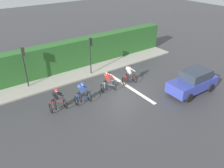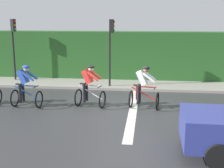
% 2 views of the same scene
% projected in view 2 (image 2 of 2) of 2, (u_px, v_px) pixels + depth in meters
% --- Properties ---
extents(ground_plane, '(80.00, 80.00, 0.00)m').
position_uv_depth(ground_plane, '(121.00, 107.00, 11.92)').
color(ground_plane, '#333335').
extents(sidewalk_kerb, '(2.80, 21.59, 0.12)m').
position_uv_depth(sidewalk_kerb, '(90.00, 82.00, 16.14)').
color(sidewalk_kerb, gray).
rests_on(sidewalk_kerb, ground).
extents(stone_wall_low, '(0.44, 21.59, 0.43)m').
position_uv_depth(stone_wall_low, '(93.00, 76.00, 16.98)').
color(stone_wall_low, tan).
rests_on(stone_wall_low, ground).
extents(hedge_wall, '(1.10, 21.59, 2.67)m').
position_uv_depth(hedge_wall, '(94.00, 56.00, 17.03)').
color(hedge_wall, '#265623').
rests_on(hedge_wall, ground).
extents(road_marking_stop_line, '(7.00, 0.30, 0.01)m').
position_uv_depth(road_marking_stop_line, '(133.00, 108.00, 11.87)').
color(road_marking_stop_line, silver).
rests_on(road_marking_stop_line, ground).
extents(cyclist_second, '(0.77, 1.13, 1.66)m').
position_uv_depth(cyclist_second, '(25.00, 87.00, 11.80)').
color(cyclist_second, black).
rests_on(cyclist_second, ground).
extents(cyclist_mid, '(0.90, 1.20, 1.66)m').
position_uv_depth(cyclist_mid, '(89.00, 87.00, 11.85)').
color(cyclist_mid, black).
rests_on(cyclist_mid, ground).
extents(cyclist_fourth, '(0.85, 1.18, 1.66)m').
position_uv_depth(cyclist_fourth, '(143.00, 88.00, 11.61)').
color(cyclist_fourth, black).
rests_on(cyclist_fourth, ground).
extents(traffic_light_near_crossing, '(0.21, 0.31, 3.34)m').
position_uv_depth(traffic_light_near_crossing, '(111.00, 43.00, 14.63)').
color(traffic_light_near_crossing, black).
rests_on(traffic_light_near_crossing, ground).
extents(traffic_light_far_junction, '(0.26, 0.30, 3.34)m').
position_uv_depth(traffic_light_far_junction, '(14.00, 41.00, 16.14)').
color(traffic_light_far_junction, black).
rests_on(traffic_light_far_junction, ground).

